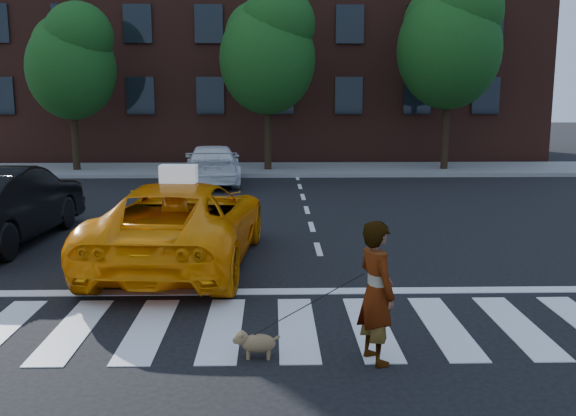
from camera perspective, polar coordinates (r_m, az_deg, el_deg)
The scene contains 14 objects.
ground at distance 8.82m, azimuth -5.81°, elevation -10.62°, with size 120.00×120.00×0.00m, color black.
crosswalk at distance 8.82m, azimuth -5.81°, elevation -10.59°, with size 13.00×2.40×0.01m, color silver.
stop_line at distance 10.32m, azimuth -5.14°, elevation -7.44°, with size 12.00×0.30×0.01m, color silver.
sidewalk_far at distance 25.91m, azimuth -2.89°, elevation 3.44°, with size 30.00×4.00×0.15m, color slate.
building at distance 33.35m, azimuth -2.64°, elevation 15.15°, with size 26.00×10.00×12.00m, color #4E241C.
tree_left at distance 26.38m, azimuth -18.70°, elevation 12.54°, with size 3.39×3.38×6.50m.
tree_mid at distance 25.27m, azimuth -1.77°, elevation 14.12°, with size 3.69×3.69×7.10m.
tree_right at distance 26.21m, azimuth 14.24°, elevation 14.59°, with size 4.00×4.00×7.70m.
taxi at distance 11.97m, azimuth -9.44°, elevation -1.29°, with size 2.56×5.54×1.54m, color orange.
black_sedan at distance 14.68m, azimuth -24.13°, elevation 0.31°, with size 1.76×5.04×1.66m, color black.
white_suv at distance 22.41m, azimuth -6.72°, elevation 3.86°, with size 1.89×4.64×1.35m, color white.
woman at distance 7.57m, azimuth 7.86°, elevation -7.42°, with size 0.62×0.41×1.70m, color #999999.
dog at distance 7.83m, azimuth -2.97°, elevation -11.86°, with size 0.57×0.24×0.33m.
taxi_sign at distance 11.62m, azimuth -9.71°, elevation 3.01°, with size 0.65×0.28×0.32m, color white.
Camera 1 is at (0.68, -8.22, 3.13)m, focal length 40.00 mm.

